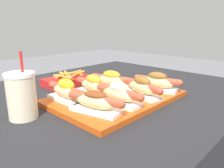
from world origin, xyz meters
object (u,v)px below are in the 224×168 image
at_px(hot_dog_5, 94,85).
at_px(fries_basket, 68,80).
at_px(sauce_bowl, 151,80).
at_px(hot_dog_2, 142,87).
at_px(serving_tray, 116,98).
at_px(hot_dog_4, 66,91).
at_px(hot_dog_1, 119,94).
at_px(hot_dog_6, 112,80).
at_px(hot_dog_3, 157,82).
at_px(hot_dog_0, 95,102).
at_px(drink_cup, 22,96).

height_order(hot_dog_5, fries_basket, hot_dog_5).
bearing_deg(fries_basket, sauce_bowl, -40.59).
height_order(hot_dog_2, sauce_bowl, hot_dog_2).
distance_m(serving_tray, hot_dog_4, 0.19).
relative_size(hot_dog_1, hot_dog_6, 1.03).
bearing_deg(hot_dog_5, hot_dog_3, -34.15).
bearing_deg(hot_dog_0, drink_cup, 133.92).
relative_size(serving_tray, hot_dog_5, 2.35).
distance_m(hot_dog_0, sauce_bowl, 0.48).
bearing_deg(sauce_bowl, hot_dog_6, 174.00).
bearing_deg(hot_dog_0, hot_dog_4, 89.90).
bearing_deg(fries_basket, drink_cup, -145.22).
bearing_deg(hot_dog_2, fries_basket, 98.22).
bearing_deg(hot_dog_3, hot_dog_4, 154.18).
distance_m(serving_tray, hot_dog_3, 0.18).
xyz_separation_m(hot_dog_5, sauce_bowl, (0.35, -0.02, -0.04)).
relative_size(hot_dog_0, sauce_bowl, 2.88).
bearing_deg(fries_basket, hot_dog_0, -113.59).
xyz_separation_m(hot_dog_1, sauce_bowl, (0.36, 0.12, -0.04)).
xyz_separation_m(hot_dog_2, drink_cup, (-0.37, 0.17, 0.02)).
distance_m(hot_dog_4, drink_cup, 0.15).
relative_size(serving_tray, hot_dog_6, 2.41).
bearing_deg(hot_dog_2, drink_cup, 155.60).
bearing_deg(hot_dog_0, hot_dog_1, -1.53).
distance_m(hot_dog_4, hot_dog_5, 0.11).
bearing_deg(fries_basket, hot_dog_1, -99.25).
relative_size(hot_dog_5, fries_basket, 0.95).
bearing_deg(sauce_bowl, hot_dog_0, -166.30).
bearing_deg(hot_dog_5, drink_cup, 174.97).
xyz_separation_m(hot_dog_4, hot_dog_5, (0.11, -0.01, -0.00)).
bearing_deg(fries_basket, serving_tray, -90.51).
xyz_separation_m(hot_dog_1, drink_cup, (-0.25, 0.16, 0.02)).
distance_m(hot_dog_0, hot_dog_5, 0.17).
height_order(serving_tray, hot_dog_5, hot_dog_5).
distance_m(hot_dog_3, sauce_bowl, 0.19).
xyz_separation_m(hot_dog_1, fries_basket, (0.06, 0.38, -0.03)).
bearing_deg(hot_dog_4, serving_tray, -27.32).
bearing_deg(hot_dog_3, fries_basket, 112.65).
bearing_deg(drink_cup, hot_dog_3, -19.29).
distance_m(hot_dog_1, drink_cup, 0.30).
xyz_separation_m(hot_dog_3, hot_dog_5, (-0.21, 0.14, 0.00)).
bearing_deg(hot_dog_4, sauce_bowl, -4.03).
distance_m(hot_dog_0, hot_dog_4, 0.15).
bearing_deg(hot_dog_5, sauce_bowl, -3.10).
distance_m(hot_dog_2, drink_cup, 0.40).
bearing_deg(sauce_bowl, fries_basket, 139.41).
distance_m(hot_dog_3, drink_cup, 0.50).
height_order(hot_dog_1, hot_dog_2, hot_dog_2).
bearing_deg(hot_dog_1, fries_basket, 80.75).
bearing_deg(hot_dog_3, sauce_bowl, 40.68).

